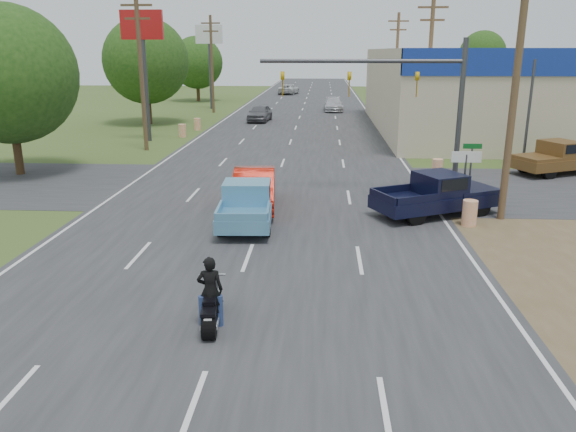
# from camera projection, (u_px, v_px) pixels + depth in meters

# --- Properties ---
(ground) EXTENTS (200.00, 200.00, 0.00)m
(ground) POSITION_uv_depth(u_px,v_px,m) (192.00, 409.00, 10.49)
(ground) COLOR #415522
(ground) RESTS_ON ground
(main_road) EXTENTS (15.00, 180.00, 0.02)m
(main_road) POSITION_uv_depth(u_px,v_px,m) (296.00, 128.00, 48.78)
(main_road) COLOR #2D2D30
(main_road) RESTS_ON ground
(cross_road) EXTENTS (120.00, 10.00, 0.02)m
(cross_road) POSITION_uv_depth(u_px,v_px,m) (274.00, 186.00, 27.72)
(cross_road) COLOR #2D2D30
(cross_road) RESTS_ON ground
(dirt_verge) EXTENTS (8.00, 18.00, 0.01)m
(dirt_verge) POSITION_uv_depth(u_px,v_px,m) (571.00, 244.00, 19.41)
(dirt_verge) COLOR brown
(dirt_verge) RESTS_ON ground
(utility_pole_1) EXTENTS (2.00, 0.28, 10.00)m
(utility_pole_1) POSITION_uv_depth(u_px,v_px,m) (516.00, 82.00, 20.87)
(utility_pole_1) COLOR #4C3823
(utility_pole_1) RESTS_ON ground
(utility_pole_2) EXTENTS (2.00, 0.28, 10.00)m
(utility_pole_2) POSITION_uv_depth(u_px,v_px,m) (429.00, 68.00, 38.10)
(utility_pole_2) COLOR #4C3823
(utility_pole_2) RESTS_ON ground
(utility_pole_3) EXTENTS (2.00, 0.28, 10.00)m
(utility_pole_3) POSITION_uv_depth(u_px,v_px,m) (396.00, 63.00, 55.33)
(utility_pole_3) COLOR #4C3823
(utility_pole_3) RESTS_ON ground
(utility_pole_5) EXTENTS (2.00, 0.28, 10.00)m
(utility_pole_5) POSITION_uv_depth(u_px,v_px,m) (141.00, 69.00, 36.35)
(utility_pole_5) COLOR #4C3823
(utility_pole_5) RESTS_ON ground
(utility_pole_6) EXTENTS (2.00, 0.28, 10.00)m
(utility_pole_6) POSITION_uv_depth(u_px,v_px,m) (212.00, 62.00, 59.33)
(utility_pole_6) COLOR #4C3823
(utility_pole_6) RESTS_ON ground
(tree_0) EXTENTS (7.14, 7.14, 8.84)m
(tree_0) POSITION_uv_depth(u_px,v_px,m) (7.00, 74.00, 28.98)
(tree_0) COLOR #422D19
(tree_0) RESTS_ON ground
(tree_1) EXTENTS (7.56, 7.56, 9.36)m
(tree_1) POSITION_uv_depth(u_px,v_px,m) (146.00, 61.00, 49.92)
(tree_1) COLOR #422D19
(tree_1) RESTS_ON ground
(tree_2) EXTENTS (6.72, 6.72, 8.32)m
(tree_2) POSITION_uv_depth(u_px,v_px,m) (197.00, 63.00, 73.11)
(tree_2) COLOR #422D19
(tree_2) RESTS_ON ground
(tree_5) EXTENTS (7.98, 7.98, 9.88)m
(tree_5) POSITION_uv_depth(u_px,v_px,m) (482.00, 54.00, 97.99)
(tree_5) COLOR #422D19
(tree_5) RESTS_ON ground
(tree_6) EXTENTS (8.82, 8.82, 10.92)m
(tree_6) POSITION_uv_depth(u_px,v_px,m) (145.00, 50.00, 101.37)
(tree_6) COLOR #422D19
(tree_6) RESTS_ON ground
(barrel_0) EXTENTS (0.56, 0.56, 1.00)m
(barrel_0) POSITION_uv_depth(u_px,v_px,m) (470.00, 213.00, 21.36)
(barrel_0) COLOR orange
(barrel_0) RESTS_ON ground
(barrel_1) EXTENTS (0.56, 0.56, 1.00)m
(barrel_1) POSITION_uv_depth(u_px,v_px,m) (437.00, 168.00, 29.48)
(barrel_1) COLOR orange
(barrel_1) RESTS_ON ground
(barrel_2) EXTENTS (0.56, 0.56, 1.00)m
(barrel_2) POSITION_uv_depth(u_px,v_px,m) (182.00, 131.00, 43.40)
(barrel_2) COLOR orange
(barrel_2) RESTS_ON ground
(barrel_3) EXTENTS (0.56, 0.56, 1.00)m
(barrel_3) POSITION_uv_depth(u_px,v_px,m) (197.00, 124.00, 47.21)
(barrel_3) COLOR orange
(barrel_3) RESTS_ON ground
(pole_sign_left_near) EXTENTS (3.00, 0.35, 9.20)m
(pole_sign_left_near) POSITION_uv_depth(u_px,v_px,m) (143.00, 40.00, 39.72)
(pole_sign_left_near) COLOR #3F3F44
(pole_sign_left_near) RESTS_ON ground
(pole_sign_left_far) EXTENTS (3.00, 0.35, 9.20)m
(pole_sign_left_far) POSITION_uv_depth(u_px,v_px,m) (209.00, 44.00, 62.69)
(pole_sign_left_far) COLOR #3F3F44
(pole_sign_left_far) RESTS_ON ground
(lane_sign) EXTENTS (1.20, 0.08, 2.52)m
(lane_sign) POSITION_uv_depth(u_px,v_px,m) (466.00, 167.00, 22.87)
(lane_sign) COLOR #3F3F44
(lane_sign) RESTS_ON ground
(street_name_sign) EXTENTS (0.80, 0.08, 2.61)m
(street_name_sign) POSITION_uv_depth(u_px,v_px,m) (471.00, 167.00, 24.35)
(street_name_sign) COLOR #3F3F44
(street_name_sign) RESTS_ON ground
(signal_mast) EXTENTS (9.12, 0.40, 7.00)m
(signal_mast) POSITION_uv_depth(u_px,v_px,m) (401.00, 89.00, 25.06)
(signal_mast) COLOR #3F3F44
(signal_mast) RESTS_ON ground
(red_convertible) EXTENTS (2.12, 5.08, 1.63)m
(red_convertible) POSITION_uv_depth(u_px,v_px,m) (254.00, 189.00, 23.72)
(red_convertible) COLOR #B11608
(red_convertible) RESTS_ON ground
(motorcycle) EXTENTS (0.67, 2.14, 1.08)m
(motorcycle) POSITION_uv_depth(u_px,v_px,m) (211.00, 309.00, 13.46)
(motorcycle) COLOR black
(motorcycle) RESTS_ON ground
(rider) EXTENTS (0.66, 0.47, 1.70)m
(rider) POSITION_uv_depth(u_px,v_px,m) (210.00, 294.00, 13.41)
(rider) COLOR black
(rider) RESTS_ON ground
(blue_pickup) EXTENTS (2.18, 5.09, 1.66)m
(blue_pickup) POSITION_uv_depth(u_px,v_px,m) (247.00, 202.00, 21.60)
(blue_pickup) COLOR black
(blue_pickup) RESTS_ON ground
(navy_pickup) EXTENTS (5.56, 4.10, 1.73)m
(navy_pickup) POSITION_uv_depth(u_px,v_px,m) (439.00, 194.00, 22.71)
(navy_pickup) COLOR black
(navy_pickup) RESTS_ON ground
(brown_pickup) EXTENTS (5.77, 4.15, 1.79)m
(brown_pickup) POSITION_uv_depth(u_px,v_px,m) (559.00, 157.00, 30.35)
(brown_pickup) COLOR black
(brown_pickup) RESTS_ON ground
(distant_car_grey) EXTENTS (2.25, 4.75, 1.57)m
(distant_car_grey) POSITION_uv_depth(u_px,v_px,m) (260.00, 113.00, 52.92)
(distant_car_grey) COLOR #5C5B60
(distant_car_grey) RESTS_ON ground
(distant_car_silver) EXTENTS (2.18, 5.07, 1.46)m
(distant_car_silver) POSITION_uv_depth(u_px,v_px,m) (333.00, 105.00, 62.03)
(distant_car_silver) COLOR silver
(distant_car_silver) RESTS_ON ground
(distant_car_white) EXTENTS (3.27, 5.64, 1.48)m
(distant_car_white) POSITION_uv_depth(u_px,v_px,m) (289.00, 89.00, 86.22)
(distant_car_white) COLOR silver
(distant_car_white) RESTS_ON ground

